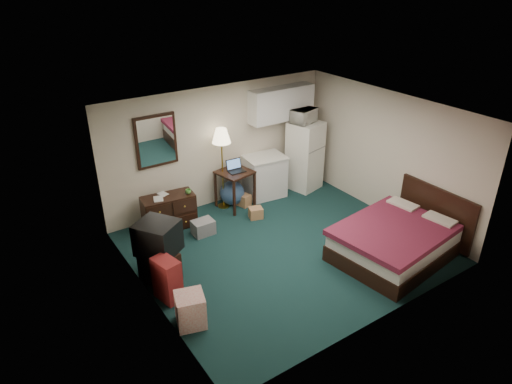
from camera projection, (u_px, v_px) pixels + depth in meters
floor at (283, 248)px, 8.26m from camera, size 5.00×4.50×0.01m
ceiling at (287, 114)px, 7.14m from camera, size 5.00×4.50×0.01m
walls at (285, 186)px, 7.70m from camera, size 5.01×4.51×2.50m
mirror at (156, 141)px, 8.49m from camera, size 0.80×0.06×1.00m
upper_cabinets at (281, 104)px, 9.64m from camera, size 1.50×0.35×0.70m
headboard at (435, 213)px, 8.27m from camera, size 0.06×1.56×1.00m
dresser at (169, 212)px, 8.77m from camera, size 1.03×0.55×0.67m
floor_lamp at (222, 169)px, 9.28m from camera, size 0.43×0.43×1.72m
desk at (235, 189)px, 9.49m from camera, size 0.75×0.75×0.81m
exercise_ball at (232, 193)px, 9.65m from camera, size 0.53×0.53×0.52m
kitchen_counter at (265, 177)px, 9.93m from camera, size 0.88×0.71×0.89m
fridge at (305, 156)px, 10.15m from camera, size 0.77×0.77×1.54m
bed at (393, 243)px, 7.85m from camera, size 2.10×1.73×0.62m
tv_stand at (160, 267)px, 7.34m from camera, size 0.61×0.64×0.49m
suitcase at (167, 279)px, 6.87m from camera, size 0.36×0.48×0.70m
retail_box at (190, 310)px, 6.42m from camera, size 0.50×0.50×0.50m
file_bin at (203, 227)px, 8.63m from camera, size 0.40×0.30×0.28m
cardboard_box_a at (256, 213)px, 9.18m from camera, size 0.32×0.29×0.22m
cardboard_box_b at (244, 200)px, 9.64m from camera, size 0.27×0.30×0.25m
laptop at (236, 166)px, 9.25m from camera, size 0.35×0.29×0.23m
crt_tv at (158, 238)px, 7.17m from camera, size 0.82×0.84×0.53m
microwave at (304, 114)px, 9.71m from camera, size 0.62×0.46×0.37m
book_a at (153, 194)px, 8.42m from camera, size 0.17×0.07×0.24m
book_b at (159, 191)px, 8.58m from camera, size 0.15×0.05×0.20m
mug at (188, 191)px, 8.68m from camera, size 0.12×0.10×0.11m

